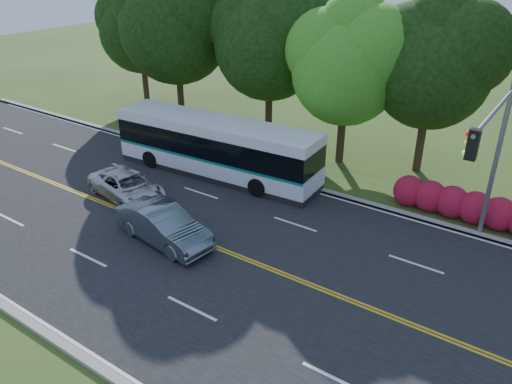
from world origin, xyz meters
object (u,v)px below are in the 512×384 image
Objects in this scene: traffic_signal at (492,147)px; transit_bus at (216,148)px; sedan at (164,225)px; suv at (127,186)px.

traffic_signal reaches higher than transit_bus.
traffic_signal is 13.06m from sedan.
sedan reaches higher than suv.
traffic_signal is 0.60× the size of transit_bus.
transit_bus is (-13.30, 0.39, -3.15)m from traffic_signal.
sedan is at bearing -150.00° from traffic_signal.
transit_bus is at bearing 178.30° from traffic_signal.
sedan is (2.49, -6.63, -0.73)m from transit_bus.
sedan is 4.70m from suv.
suv is at bearing -114.17° from transit_bus.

